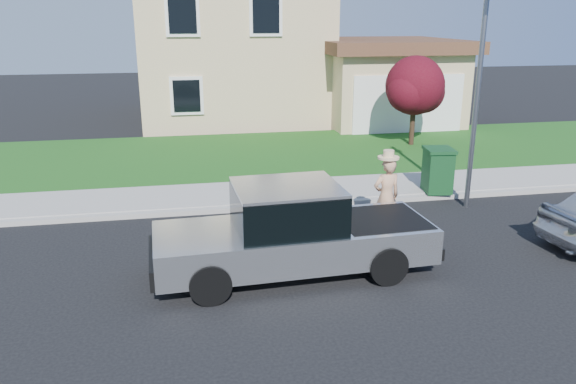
% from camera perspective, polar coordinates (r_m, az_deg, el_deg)
% --- Properties ---
extents(ground, '(80.00, 80.00, 0.00)m').
position_cam_1_polar(ground, '(11.45, 2.34, -6.35)').
color(ground, black).
rests_on(ground, ground).
extents(curb, '(40.00, 0.20, 0.12)m').
position_cam_1_polar(curb, '(14.28, 3.65, -1.19)').
color(curb, gray).
rests_on(curb, ground).
extents(sidewalk, '(40.00, 2.00, 0.15)m').
position_cam_1_polar(sidewalk, '(15.29, 2.64, 0.15)').
color(sidewalk, gray).
rests_on(sidewalk, ground).
extents(lawn, '(40.00, 7.00, 0.10)m').
position_cam_1_polar(lawn, '(19.55, -0.39, 3.94)').
color(lawn, '#173F12').
rests_on(lawn, ground).
extents(house, '(14.00, 11.30, 6.85)m').
position_cam_1_polar(house, '(26.88, -2.84, 14.34)').
color(house, tan).
rests_on(house, ground).
extents(pickup_truck, '(5.32, 2.09, 1.72)m').
position_cam_1_polar(pickup_truck, '(10.35, 0.51, -4.18)').
color(pickup_truck, black).
rests_on(pickup_truck, ground).
extents(woman, '(0.68, 0.50, 1.90)m').
position_cam_1_polar(woman, '(12.36, 9.96, -0.32)').
color(woman, tan).
rests_on(woman, ground).
extents(ornamental_tree, '(2.33, 2.10, 3.20)m').
position_cam_1_polar(ornamental_tree, '(20.89, 12.83, 10.23)').
color(ornamental_tree, black).
rests_on(ornamental_tree, lawn).
extents(trash_bin, '(0.82, 0.91, 1.17)m').
position_cam_1_polar(trash_bin, '(15.32, 14.98, 2.20)').
color(trash_bin, '#103B1A').
rests_on(trash_bin, sidewalk).
extents(street_lamp, '(0.27, 0.69, 5.30)m').
position_cam_1_polar(street_lamp, '(14.24, 18.85, 10.10)').
color(street_lamp, slate).
rests_on(street_lamp, ground).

